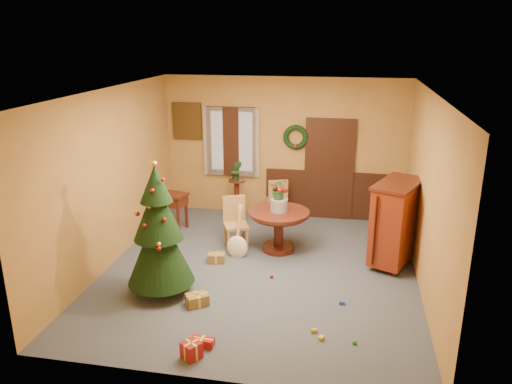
% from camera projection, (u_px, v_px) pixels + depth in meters
% --- Properties ---
extents(room_envelope, '(5.50, 5.50, 5.50)m').
position_uv_depth(room_envelope, '(293.00, 165.00, 10.34)').
color(room_envelope, '#3B4755').
rests_on(room_envelope, ground).
extents(dining_table, '(1.08, 1.08, 0.74)m').
position_uv_depth(dining_table, '(279.00, 223.00, 8.81)').
color(dining_table, black).
rests_on(dining_table, floor).
extents(urn, '(0.31, 0.31, 0.23)m').
position_uv_depth(urn, '(279.00, 205.00, 8.70)').
color(urn, slate).
rests_on(urn, dining_table).
extents(centerpiece_plant, '(0.34, 0.29, 0.38)m').
position_uv_depth(centerpiece_plant, '(279.00, 189.00, 8.61)').
color(centerpiece_plant, '#1E4C23').
rests_on(centerpiece_plant, urn).
extents(chair_near, '(0.53, 0.53, 0.94)m').
position_uv_depth(chair_near, '(235.00, 220.00, 8.97)').
color(chair_near, olive).
rests_on(chair_near, floor).
extents(chair_far, '(0.50, 0.50, 0.91)m').
position_uv_depth(chair_far, '(277.00, 198.00, 10.20)').
color(chair_far, olive).
rests_on(chair_far, floor).
extents(guitar, '(0.43, 0.60, 0.85)m').
position_uv_depth(guitar, '(237.00, 233.00, 8.58)').
color(guitar, white).
rests_on(guitar, floor).
extents(plant_stand, '(0.34, 0.34, 0.88)m').
position_uv_depth(plant_stand, '(237.00, 195.00, 10.20)').
color(plant_stand, black).
rests_on(plant_stand, floor).
extents(stand_plant, '(0.23, 0.19, 0.40)m').
position_uv_depth(stand_plant, '(237.00, 170.00, 10.03)').
color(stand_plant, '#19471E').
rests_on(stand_plant, plant_stand).
extents(christmas_tree, '(0.99, 0.99, 2.04)m').
position_uv_depth(christmas_tree, '(159.00, 232.00, 7.23)').
color(christmas_tree, '#382111').
rests_on(christmas_tree, floor).
extents(writing_desk, '(0.89, 0.59, 0.72)m').
position_uv_depth(writing_desk, '(167.00, 201.00, 9.85)').
color(writing_desk, black).
rests_on(writing_desk, floor).
extents(sideboard, '(0.98, 1.26, 1.43)m').
position_uv_depth(sideboard, '(396.00, 221.00, 8.23)').
color(sideboard, '#541709').
rests_on(sideboard, floor).
extents(gift_a, '(0.38, 0.36, 0.17)m').
position_uv_depth(gift_a, '(197.00, 300.00, 7.14)').
color(gift_a, brown).
rests_on(gift_a, floor).
extents(gift_b, '(0.28, 0.28, 0.21)m').
position_uv_depth(gift_b, '(191.00, 350.00, 5.98)').
color(gift_b, maroon).
rests_on(gift_b, floor).
extents(gift_c, '(0.31, 0.24, 0.15)m').
position_uv_depth(gift_c, '(216.00, 258.00, 8.47)').
color(gift_c, brown).
rests_on(gift_c, floor).
extents(gift_d, '(0.31, 0.15, 0.11)m').
position_uv_depth(gift_d, '(202.00, 342.00, 6.22)').
color(gift_d, maroon).
rests_on(gift_d, floor).
extents(toy_a, '(0.09, 0.06, 0.05)m').
position_uv_depth(toy_a, '(342.00, 303.00, 7.17)').
color(toy_a, '#2846B0').
rests_on(toy_a, floor).
extents(toy_b, '(0.06, 0.06, 0.06)m').
position_uv_depth(toy_b, '(354.00, 342.00, 6.25)').
color(toy_b, green).
rests_on(toy_b, floor).
extents(toy_c, '(0.08, 0.09, 0.05)m').
position_uv_depth(toy_c, '(321.00, 338.00, 6.34)').
color(toy_c, gold).
rests_on(toy_c, floor).
extents(toy_d, '(0.06, 0.06, 0.06)m').
position_uv_depth(toy_d, '(272.00, 276.00, 7.93)').
color(toy_d, '#AC180B').
rests_on(toy_d, floor).
extents(toy_e, '(0.09, 0.07, 0.05)m').
position_uv_depth(toy_e, '(314.00, 331.00, 6.50)').
color(toy_e, gold).
rests_on(toy_e, floor).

